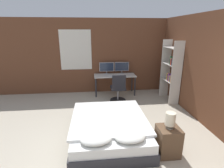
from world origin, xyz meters
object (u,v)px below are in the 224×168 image
(bedside_lamp, at_px, (170,119))
(monitor_left, at_px, (107,67))
(bed, at_px, (109,128))
(monitor_right, at_px, (122,67))
(office_chair, at_px, (118,90))
(bookshelf, at_px, (172,70))
(keyboard, at_px, (116,76))
(desk, at_px, (115,77))
(nightstand, at_px, (168,141))
(computer_mouse, at_px, (123,76))

(bedside_lamp, bearing_deg, monitor_left, 103.61)
(bed, bearing_deg, monitor_right, 75.84)
(monitor_left, height_order, office_chair, monitor_left)
(bedside_lamp, distance_m, bookshelf, 2.81)
(bookshelf, bearing_deg, office_chair, 175.39)
(keyboard, bearing_deg, bedside_lamp, -79.61)
(keyboard, bearing_deg, desk, 90.00)
(desk, bearing_deg, monitor_right, 34.89)
(office_chair, bearing_deg, bookshelf, -4.61)
(desk, xyz_separation_m, monitor_left, (-0.28, 0.20, 0.34))
(nightstand, height_order, desk, desk)
(bed, height_order, bedside_lamp, bedside_lamp)
(nightstand, relative_size, bookshelf, 0.28)
(bed, bearing_deg, bookshelf, 40.64)
(bed, bearing_deg, office_chair, 76.58)
(bed, distance_m, monitor_right, 3.13)
(monitor_left, distance_m, monitor_right, 0.57)
(bedside_lamp, bearing_deg, bed, 148.11)
(computer_mouse, distance_m, bookshelf, 1.64)
(nightstand, xyz_separation_m, office_chair, (-0.57, 2.68, 0.11))
(bedside_lamp, distance_m, monitor_right, 3.62)
(monitor_right, bearing_deg, bedside_lamp, -85.15)
(desk, height_order, bookshelf, bookshelf)
(bed, relative_size, monitor_right, 3.74)
(monitor_right, bearing_deg, desk, -145.11)
(bed, height_order, bookshelf, bookshelf)
(monitor_right, bearing_deg, keyboard, -125.87)
(desk, xyz_separation_m, computer_mouse, (0.28, -0.19, 0.11))
(nightstand, bearing_deg, bedside_lamp, 0.00)
(bed, xyz_separation_m, nightstand, (1.05, -0.65, 0.05))
(nightstand, bearing_deg, office_chair, 101.93)
(bedside_lamp, distance_m, monitor_left, 3.71)
(monitor_right, distance_m, office_chair, 1.12)
(desk, relative_size, monitor_right, 2.83)
(bed, bearing_deg, nightstand, -31.89)
(office_chair, xyz_separation_m, bookshelf, (1.71, -0.14, 0.68))
(monitor_left, bearing_deg, bedside_lamp, -76.39)
(bedside_lamp, height_order, monitor_right, monitor_right)
(desk, xyz_separation_m, keyboard, (0.00, -0.19, 0.10))
(bedside_lamp, xyz_separation_m, bookshelf, (1.15, 2.54, 0.33))
(nightstand, distance_m, monitor_right, 3.68)
(monitor_right, bearing_deg, office_chair, -105.79)
(monitor_left, bearing_deg, desk, -34.89)
(computer_mouse, distance_m, office_chair, 0.69)
(monitor_right, distance_m, computer_mouse, 0.45)
(monitor_right, xyz_separation_m, computer_mouse, (-0.00, -0.39, -0.23))
(desk, relative_size, office_chair, 1.59)
(bed, distance_m, nightstand, 1.24)
(nightstand, relative_size, monitor_left, 1.06)
(bed, height_order, keyboard, keyboard)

